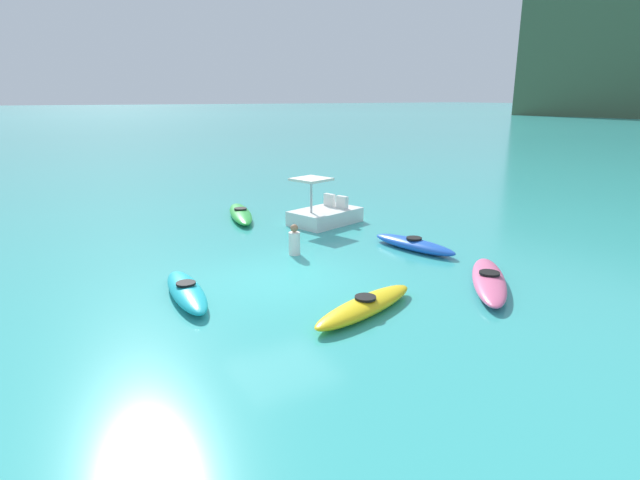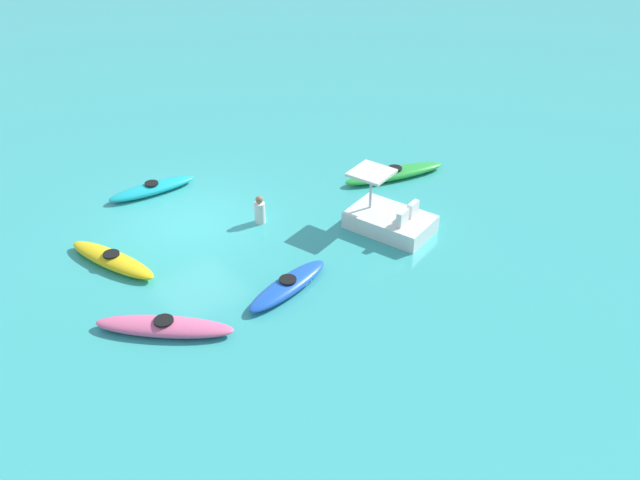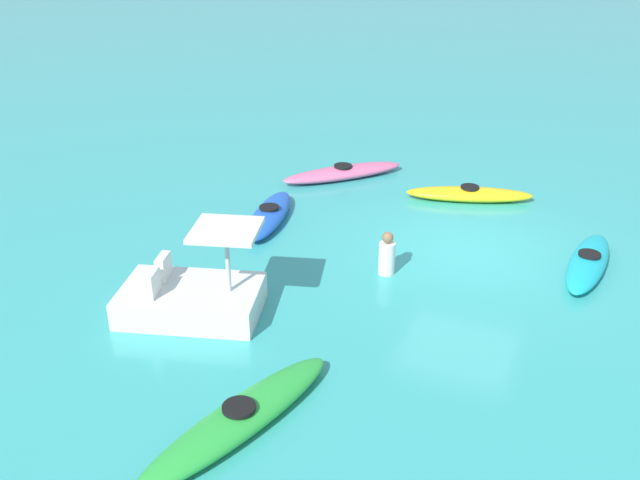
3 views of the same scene
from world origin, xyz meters
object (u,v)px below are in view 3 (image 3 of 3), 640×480
object	(u,v)px
kayak_green	(240,418)
kayak_yellow	(469,194)
kayak_pink	(343,173)
kayak_blue	(269,215)
pedal_boat_white	(192,296)
kayak_cyan	(588,263)
person_near_shore	(387,255)

from	to	relation	value
kayak_green	kayak_yellow	distance (m)	9.48
kayak_pink	kayak_blue	world-z (taller)	same
kayak_green	pedal_boat_white	size ratio (longest dim) A/B	1.32
kayak_cyan	kayak_yellow	size ratio (longest dim) A/B	0.93
kayak_yellow	pedal_boat_white	distance (m)	7.85
kayak_green	kayak_cyan	size ratio (longest dim) A/B	1.26
kayak_blue	kayak_cyan	size ratio (longest dim) A/B	1.00
kayak_green	kayak_cyan	distance (m)	7.84
kayak_green	kayak_pink	world-z (taller)	same
kayak_green	kayak_pink	distance (m)	9.91
kayak_green	kayak_yellow	xyz separation A→B (m)	(9.42, -1.07, 0.00)
kayak_pink	kayak_green	bearing A→B (deg)	-166.53
kayak_blue	kayak_cyan	bearing A→B (deg)	-86.90
kayak_cyan	kayak_yellow	world-z (taller)	same
kayak_pink	kayak_blue	size ratio (longest dim) A/B	1.02
kayak_pink	pedal_boat_white	bearing A→B (deg)	-179.37
kayak_green	pedal_boat_white	distance (m)	3.21
kayak_yellow	person_near_shore	distance (m)	4.42
kayak_cyan	pedal_boat_white	bearing A→B (deg)	125.54
pedal_boat_white	kayak_yellow	bearing A→B (deg)	-24.83
pedal_boat_white	person_near_shore	xyz separation A→B (m)	(2.75, -2.64, 0.05)
kayak_cyan	kayak_green	bearing A→B (deg)	149.39
kayak_cyan	kayak_yellow	distance (m)	3.96
person_near_shore	kayak_cyan	bearing A→B (deg)	-64.67
kayak_blue	kayak_cyan	world-z (taller)	same
kayak_yellow	kayak_blue	bearing A→B (deg)	128.18
kayak_pink	kayak_cyan	world-z (taller)	same
pedal_boat_white	kayak_blue	bearing A→B (deg)	8.05
pedal_boat_white	person_near_shore	world-z (taller)	pedal_boat_white
kayak_green	person_near_shore	xyz separation A→B (m)	(5.05, -0.41, 0.22)
kayak_blue	person_near_shore	distance (m)	3.49
kayak_green	person_near_shore	bearing A→B (deg)	-4.68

